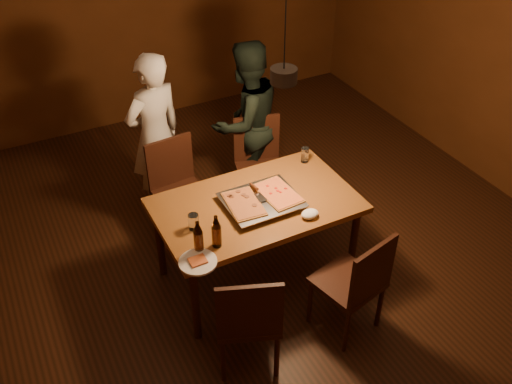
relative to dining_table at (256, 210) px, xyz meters
name	(u,v)px	position (x,y,z in m)	size (l,w,h in m)	color
room_shell	(282,122)	(0.19, -0.03, 0.72)	(6.00, 6.00, 6.00)	#381B0F
dining_table	(256,210)	(0.00, 0.00, 0.00)	(1.50, 0.90, 0.75)	#915725
chair_far_left	(176,180)	(-0.33, 0.83, -0.14)	(0.46, 0.46, 0.49)	#38190F
chair_far_right	(259,157)	(0.46, 0.83, -0.14)	(0.51, 0.51, 0.49)	#38190F
chair_near_left	(248,314)	(-0.45, -0.77, -0.14)	(0.54, 0.54, 0.49)	#38190F
chair_near_right	(358,278)	(0.36, -0.83, -0.14)	(0.51, 0.51, 0.49)	#38190F
pizza_tray	(262,202)	(0.03, -0.04, 0.10)	(0.55, 0.45, 0.05)	silver
pizza_meat	(244,204)	(-0.12, -0.04, 0.13)	(0.23, 0.37, 0.02)	maroon
pizza_cheese	(278,193)	(0.16, -0.04, 0.13)	(0.24, 0.38, 0.02)	gold
spatula	(261,197)	(0.03, -0.03, 0.14)	(0.09, 0.24, 0.04)	silver
beer_bottle_a	(198,236)	(-0.58, -0.29, 0.20)	(0.07, 0.07, 0.25)	black
beer_bottle_b	(216,231)	(-0.45, -0.30, 0.20)	(0.07, 0.07, 0.25)	black
water_glass_left	(194,222)	(-0.52, -0.06, 0.13)	(0.08, 0.08, 0.12)	silver
water_glass_right	(305,155)	(0.61, 0.31, 0.14)	(0.06, 0.06, 0.13)	silver
plate_slice	(198,262)	(-0.64, -0.40, 0.08)	(0.26, 0.26, 0.03)	white
napkin	(310,214)	(0.27, -0.33, 0.10)	(0.13, 0.10, 0.06)	white
diner_white	(155,135)	(-0.35, 1.24, 0.09)	(0.56, 0.37, 1.53)	silver
diner_dark	(246,121)	(0.47, 1.11, 0.08)	(0.74, 0.58, 1.52)	black
pendant_lamp	(284,74)	(0.19, -0.03, 1.08)	(0.18, 0.18, 1.10)	black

